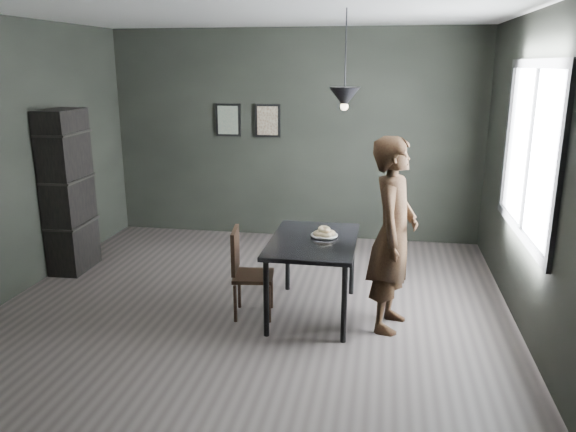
% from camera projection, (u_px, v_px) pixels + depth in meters
% --- Properties ---
extents(ground, '(5.00, 5.00, 0.00)m').
position_uv_depth(ground, '(252.00, 308.00, 5.55)').
color(ground, '#383230').
rests_on(ground, ground).
extents(back_wall, '(5.00, 0.10, 2.80)m').
position_uv_depth(back_wall, '(294.00, 136.00, 7.56)').
color(back_wall, black).
rests_on(back_wall, ground).
extents(ceiling, '(5.00, 5.00, 0.02)m').
position_uv_depth(ceiling, '(247.00, 8.00, 4.82)').
color(ceiling, silver).
rests_on(ceiling, ground).
extents(window_assembly, '(0.04, 1.96, 1.56)m').
position_uv_depth(window_assembly, '(529.00, 151.00, 4.91)').
color(window_assembly, white).
rests_on(window_assembly, ground).
extents(cafe_table, '(0.80, 1.20, 0.75)m').
position_uv_depth(cafe_table, '(313.00, 247.00, 5.27)').
color(cafe_table, black).
rests_on(cafe_table, ground).
extents(white_plate, '(0.23, 0.23, 0.01)m').
position_uv_depth(white_plate, '(324.00, 236.00, 5.33)').
color(white_plate, white).
rests_on(white_plate, cafe_table).
extents(donut_pile, '(0.21, 0.21, 0.09)m').
position_uv_depth(donut_pile, '(324.00, 232.00, 5.32)').
color(donut_pile, beige).
rests_on(donut_pile, white_plate).
extents(woman, '(0.54, 0.71, 1.75)m').
position_uv_depth(woman, '(393.00, 235.00, 4.96)').
color(woman, black).
rests_on(woman, ground).
extents(wood_chair, '(0.42, 0.42, 0.86)m').
position_uv_depth(wood_chair, '(245.00, 267.00, 5.29)').
color(wood_chair, black).
rests_on(wood_chair, ground).
extents(shelf_unit, '(0.37, 0.63, 1.86)m').
position_uv_depth(shelf_unit, '(68.00, 192.00, 6.39)').
color(shelf_unit, black).
rests_on(shelf_unit, ground).
extents(pendant_lamp, '(0.28, 0.28, 0.86)m').
position_uv_depth(pendant_lamp, '(345.00, 97.00, 4.97)').
color(pendant_lamp, black).
rests_on(pendant_lamp, ground).
extents(framed_print_left, '(0.34, 0.04, 0.44)m').
position_uv_depth(framed_print_left, '(228.00, 120.00, 7.63)').
color(framed_print_left, black).
rests_on(framed_print_left, ground).
extents(framed_print_right, '(0.34, 0.04, 0.44)m').
position_uv_depth(framed_print_right, '(268.00, 121.00, 7.53)').
color(framed_print_right, black).
rests_on(framed_print_right, ground).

